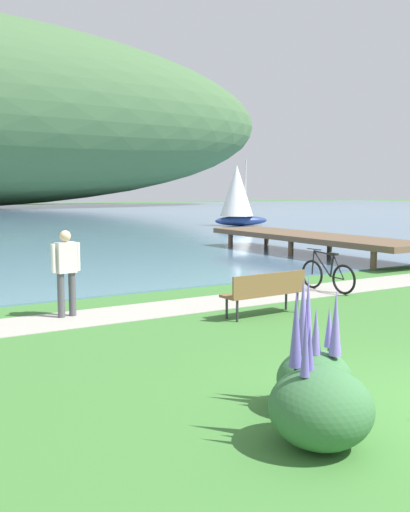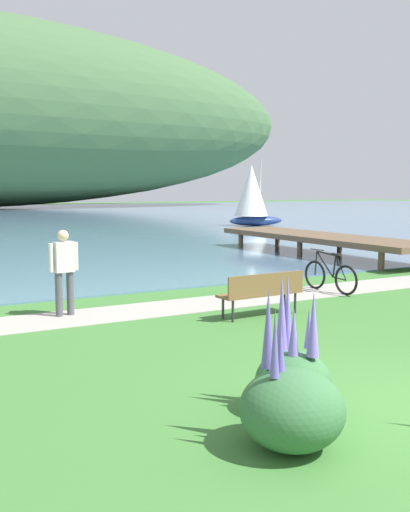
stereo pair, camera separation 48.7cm
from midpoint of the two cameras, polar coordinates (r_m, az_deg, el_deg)
shoreline_path at (r=12.52m, az=-1.90°, el=-4.98°), size 60.00×1.50×0.01m
park_bench_near_camera at (r=11.60m, az=6.81°, el=-3.36°), size 1.82×0.56×0.88m
bicycle_leaning_near_bench at (r=14.65m, az=12.99°, el=-1.90°), size 0.17×1.77×1.01m
person_at_shoreline at (r=11.78m, az=-12.41°, el=-1.06°), size 0.60×0.27×1.71m
echium_bush_closest_to_camera at (r=6.83m, az=10.63°, el=-11.25°), size 0.86×0.86×1.54m
echium_bush_mid_cluster at (r=5.92m, az=10.81°, el=-14.27°), size 1.03×1.03×1.53m
sailboat_mid_bay at (r=39.48m, az=4.95°, el=5.96°), size 3.90×2.64×4.42m
pier_dock at (r=22.37m, az=11.76°, el=1.75°), size 2.40×10.00×0.80m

